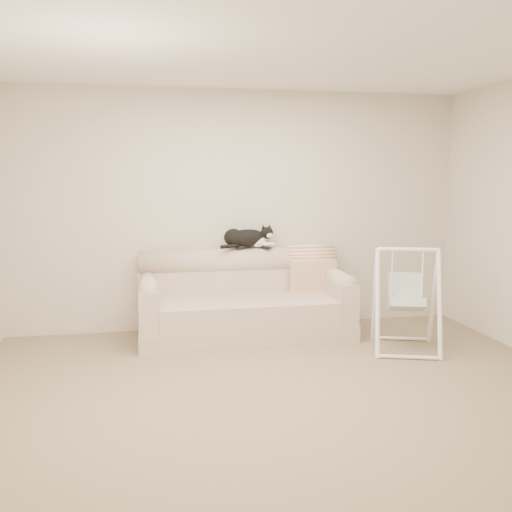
{
  "coord_description": "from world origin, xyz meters",
  "views": [
    {
      "loc": [
        -1.04,
        -4.19,
        1.7
      ],
      "look_at": [
        0.04,
        1.27,
        0.9
      ],
      "focal_mm": 40.0,
      "sensor_mm": 36.0,
      "label": 1
    }
  ],
  "objects_px": {
    "remote_a": "(244,247)",
    "baby_swing": "(406,299)",
    "remote_b": "(264,247)",
    "tuxedo_cat": "(247,238)",
    "sofa": "(244,303)"
  },
  "relations": [
    {
      "from": "sofa",
      "to": "remote_b",
      "type": "relative_size",
      "value": 14.23
    },
    {
      "from": "sofa",
      "to": "baby_swing",
      "type": "relative_size",
      "value": 2.17
    },
    {
      "from": "remote_a",
      "to": "tuxedo_cat",
      "type": "height_order",
      "value": "tuxedo_cat"
    },
    {
      "from": "remote_a",
      "to": "tuxedo_cat",
      "type": "xyz_separation_m",
      "value": [
        0.04,
        0.0,
        0.11
      ]
    },
    {
      "from": "tuxedo_cat",
      "to": "baby_swing",
      "type": "distance_m",
      "value": 1.8
    },
    {
      "from": "sofa",
      "to": "baby_swing",
      "type": "bearing_deg",
      "value": -28.84
    },
    {
      "from": "remote_a",
      "to": "baby_swing",
      "type": "height_order",
      "value": "baby_swing"
    },
    {
      "from": "tuxedo_cat",
      "to": "baby_swing",
      "type": "bearing_deg",
      "value": -37.07
    },
    {
      "from": "remote_b",
      "to": "tuxedo_cat",
      "type": "bearing_deg",
      "value": 172.54
    },
    {
      "from": "remote_a",
      "to": "remote_b",
      "type": "height_order",
      "value": "remote_a"
    },
    {
      "from": "sofa",
      "to": "remote_a",
      "type": "height_order",
      "value": "remote_a"
    },
    {
      "from": "sofa",
      "to": "baby_swing",
      "type": "height_order",
      "value": "baby_swing"
    },
    {
      "from": "remote_a",
      "to": "baby_swing",
      "type": "distance_m",
      "value": 1.8
    },
    {
      "from": "remote_a",
      "to": "sofa",
      "type": "bearing_deg",
      "value": -99.19
    },
    {
      "from": "sofa",
      "to": "tuxedo_cat",
      "type": "distance_m",
      "value": 0.71
    }
  ]
}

